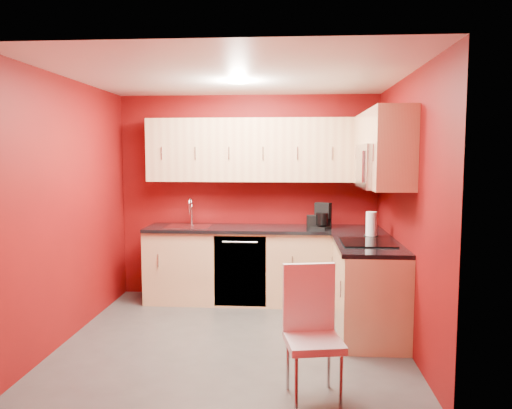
# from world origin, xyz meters

# --- Properties ---
(floor) EXTENTS (3.20, 3.20, 0.00)m
(floor) POSITION_xyz_m (0.00, 0.00, 0.00)
(floor) COLOR #454341
(floor) RESTS_ON ground
(ceiling) EXTENTS (3.20, 3.20, 0.00)m
(ceiling) POSITION_xyz_m (0.00, 0.00, 2.50)
(ceiling) COLOR white
(ceiling) RESTS_ON wall_back
(wall_back) EXTENTS (3.20, 0.00, 3.20)m
(wall_back) POSITION_xyz_m (0.00, 1.50, 1.25)
(wall_back) COLOR maroon
(wall_back) RESTS_ON floor
(wall_front) EXTENTS (3.20, 0.00, 3.20)m
(wall_front) POSITION_xyz_m (0.00, -1.50, 1.25)
(wall_front) COLOR maroon
(wall_front) RESTS_ON floor
(wall_left) EXTENTS (0.00, 3.00, 3.00)m
(wall_left) POSITION_xyz_m (-1.60, 0.00, 1.25)
(wall_left) COLOR maroon
(wall_left) RESTS_ON floor
(wall_right) EXTENTS (0.00, 3.00, 3.00)m
(wall_right) POSITION_xyz_m (1.60, 0.00, 1.25)
(wall_right) COLOR maroon
(wall_right) RESTS_ON floor
(base_cabinets_back) EXTENTS (2.80, 0.60, 0.87)m
(base_cabinets_back) POSITION_xyz_m (0.20, 1.20, 0.43)
(base_cabinets_back) COLOR #E5BD83
(base_cabinets_back) RESTS_ON floor
(base_cabinets_right) EXTENTS (0.60, 1.30, 0.87)m
(base_cabinets_right) POSITION_xyz_m (1.30, 0.25, 0.43)
(base_cabinets_right) COLOR #E5BD83
(base_cabinets_right) RESTS_ON floor
(countertop_back) EXTENTS (2.80, 0.63, 0.04)m
(countertop_back) POSITION_xyz_m (0.20, 1.19, 0.89)
(countertop_back) COLOR black
(countertop_back) RESTS_ON base_cabinets_back
(countertop_right) EXTENTS (0.63, 1.27, 0.04)m
(countertop_right) POSITION_xyz_m (1.29, 0.23, 0.89)
(countertop_right) COLOR black
(countertop_right) RESTS_ON base_cabinets_right
(upper_cabinets_back) EXTENTS (2.80, 0.35, 0.75)m
(upper_cabinets_back) POSITION_xyz_m (0.20, 1.32, 1.83)
(upper_cabinets_back) COLOR #DAB07B
(upper_cabinets_back) RESTS_ON wall_back
(upper_cabinets_right) EXTENTS (0.35, 1.55, 0.75)m
(upper_cabinets_right) POSITION_xyz_m (1.42, 0.44, 1.89)
(upper_cabinets_right) COLOR #DAB07B
(upper_cabinets_right) RESTS_ON wall_right
(microwave) EXTENTS (0.42, 0.76, 0.42)m
(microwave) POSITION_xyz_m (1.39, 0.20, 1.66)
(microwave) COLOR silver
(microwave) RESTS_ON upper_cabinets_right
(cooktop) EXTENTS (0.50, 0.55, 0.01)m
(cooktop) POSITION_xyz_m (1.28, 0.20, 0.92)
(cooktop) COLOR black
(cooktop) RESTS_ON countertop_right
(sink) EXTENTS (0.52, 0.42, 0.35)m
(sink) POSITION_xyz_m (-0.70, 1.20, 0.94)
(sink) COLOR silver
(sink) RESTS_ON countertop_back
(dishwasher_front) EXTENTS (0.60, 0.02, 0.82)m
(dishwasher_front) POSITION_xyz_m (-0.05, 0.91, 0.43)
(dishwasher_front) COLOR black
(dishwasher_front) RESTS_ON base_cabinets_back
(downlight) EXTENTS (0.20, 0.20, 0.01)m
(downlight) POSITION_xyz_m (0.00, 0.30, 2.48)
(downlight) COLOR white
(downlight) RESTS_ON ceiling
(coffee_maker) EXTENTS (0.26, 0.29, 0.30)m
(coffee_maker) POSITION_xyz_m (0.88, 1.11, 1.06)
(coffee_maker) COLOR black
(coffee_maker) RESTS_ON countertop_back
(napkin_holder) EXTENTS (0.15, 0.15, 0.15)m
(napkin_holder) POSITION_xyz_m (0.79, 1.14, 0.99)
(napkin_holder) COLOR black
(napkin_holder) RESTS_ON countertop_back
(paper_towel) EXTENTS (0.18, 0.18, 0.26)m
(paper_towel) POSITION_xyz_m (1.37, 0.58, 1.04)
(paper_towel) COLOR white
(paper_towel) RESTS_ON countertop_right
(dining_chair) EXTENTS (0.46, 0.47, 0.97)m
(dining_chair) POSITION_xyz_m (0.70, -1.20, 0.48)
(dining_chair) COLOR silver
(dining_chair) RESTS_ON floor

